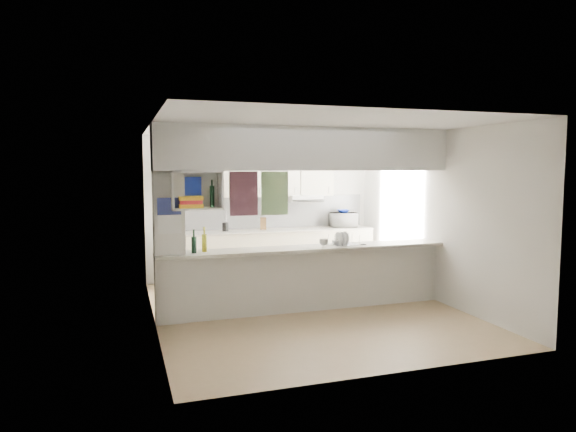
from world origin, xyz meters
name	(u,v)px	position (x,y,z in m)	size (l,w,h in m)	color
floor	(306,310)	(0.00, 0.00, 0.00)	(4.80, 4.80, 0.00)	tan
ceiling	(307,127)	(0.00, 0.00, 2.60)	(4.80, 4.80, 0.00)	white
wall_back	(262,208)	(0.00, 2.40, 1.30)	(4.20, 4.20, 0.00)	silver
wall_left	(153,226)	(-2.10, 0.00, 1.30)	(4.80, 4.80, 0.00)	silver
wall_right	(434,216)	(2.10, 0.00, 1.30)	(4.80, 4.80, 0.00)	silver
servery_partition	(295,195)	(-0.17, 0.00, 1.66)	(4.20, 0.50, 2.60)	silver
cubby_shelf	(195,193)	(-1.57, -0.06, 1.71)	(0.65, 0.35, 0.50)	white
kitchen_run	(274,235)	(0.16, 2.14, 0.83)	(3.60, 0.63, 2.24)	beige
microwave	(344,220)	(1.54, 2.13, 1.06)	(0.49, 0.33, 0.27)	white
bowl	(343,211)	(1.53, 2.13, 1.22)	(0.22, 0.22, 0.05)	#0D2398
dish_rack	(344,240)	(0.58, -0.01, 1.00)	(0.43, 0.36, 0.21)	silver
cup	(324,242)	(0.25, -0.05, 0.98)	(0.12, 0.12, 0.10)	white
wine_bottles	(199,243)	(-1.51, 0.00, 1.04)	(0.22, 0.15, 0.33)	black
plastic_tubs	(338,243)	(0.50, 0.00, 0.95)	(0.49, 0.18, 0.07)	silver
utensil_jar	(225,227)	(-0.74, 2.15, 1.00)	(0.11, 0.11, 0.15)	black
knife_block	(263,224)	(-0.03, 2.18, 1.03)	(0.11, 0.09, 0.22)	#50361B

